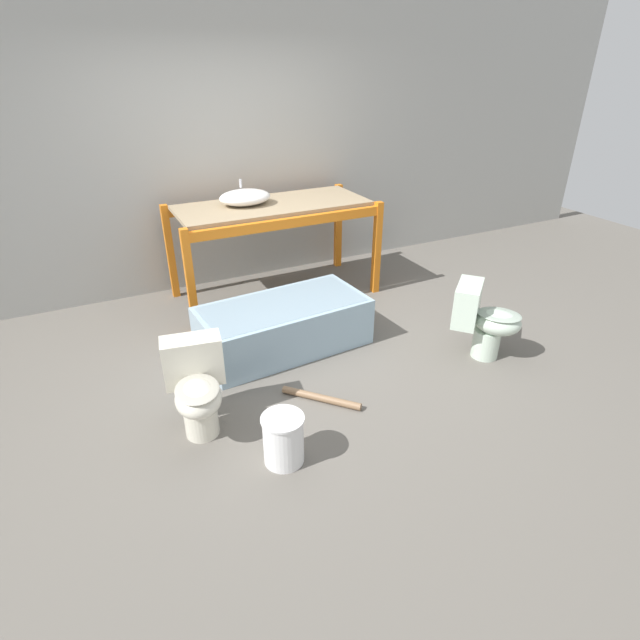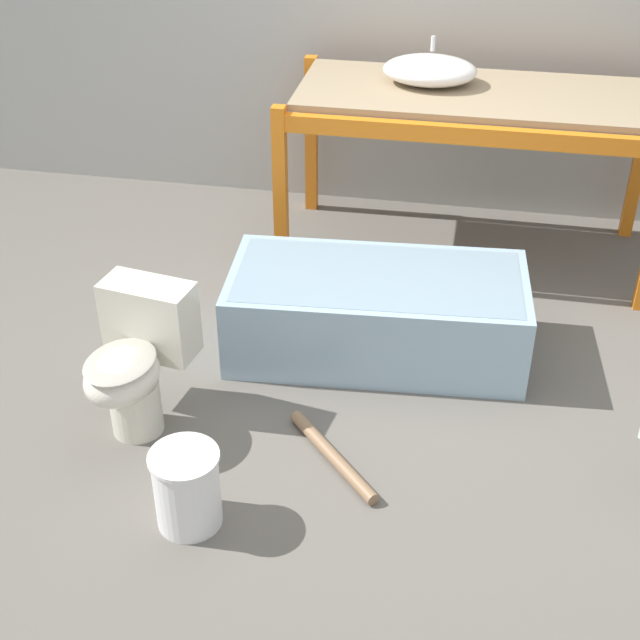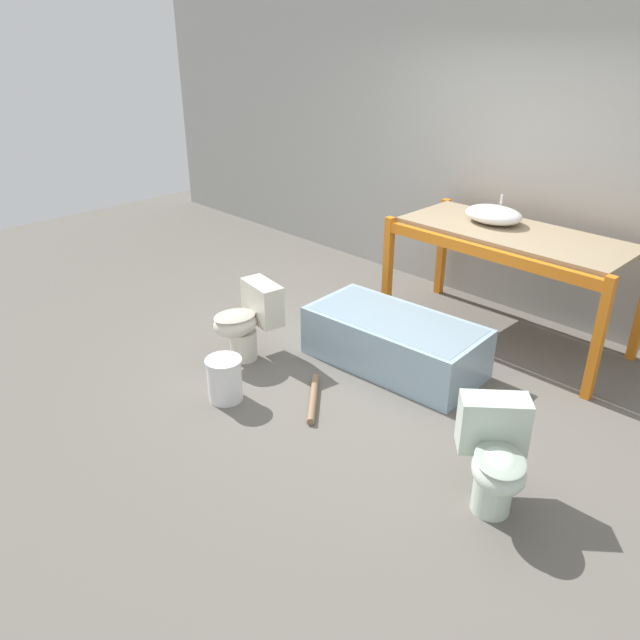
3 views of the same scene
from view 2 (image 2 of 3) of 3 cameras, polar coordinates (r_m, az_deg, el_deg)
ground_plane at (r=4.30m, az=3.35°, el=-3.22°), size 12.00×12.00×0.00m
shelving_rack at (r=4.99m, az=9.79°, el=12.84°), size 2.02×0.92×0.98m
sink_basin at (r=5.00m, az=7.05°, el=15.58°), size 0.51×0.38×0.23m
bathtub_main at (r=4.32m, az=3.66°, el=0.79°), size 1.47×0.79×0.42m
toilet_far at (r=3.86m, az=-11.69°, el=-2.39°), size 0.43×0.59×0.63m
bucket_white at (r=3.47m, az=-8.52°, el=-10.53°), size 0.27×0.27×0.34m
loose_pipe at (r=3.78m, az=0.80°, el=-8.67°), size 0.45×0.49×0.05m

